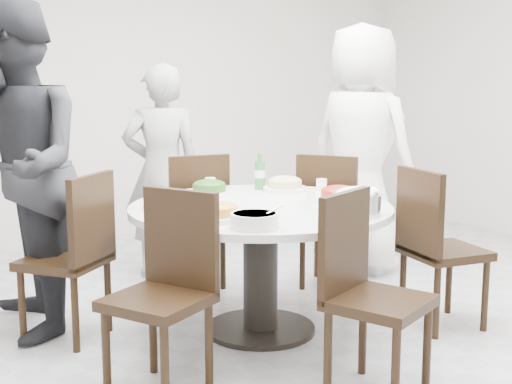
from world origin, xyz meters
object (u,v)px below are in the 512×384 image
diner_middle (162,172)px  diner_left (15,170)px  chair_ne (333,220)px  beverage_bottle (260,171)px  chair_sw (157,296)px  chair_nw (64,257)px  chair_se (445,248)px  diner_right (361,149)px  rice_bowl (356,204)px  chair_s (380,297)px  chair_n (191,220)px  soup_bowl (254,220)px  dining_table (260,269)px

diner_middle → diner_left: (-1.19, -0.69, 0.18)m
chair_ne → diner_left: diner_left is taller
beverage_bottle → chair_sw: bearing=-140.4°
chair_nw → beverage_bottle: 1.34m
chair_se → diner_right: 1.36m
rice_bowl → chair_sw: bearing=178.0°
chair_s → rice_bowl: bearing=40.0°
chair_n → chair_sw: 1.73m
chair_se → diner_middle: size_ratio=0.61×
diner_left → rice_bowl: 1.90m
chair_se → diner_middle: diner_middle is taller
soup_bowl → beverage_bottle: 1.15m
dining_table → chair_n: bearing=86.7°
chair_ne → chair_nw: 1.91m
chair_sw → diner_right: (2.18, 1.21, 0.45)m
dining_table → soup_bowl: bearing=-124.2°
diner_middle → chair_nw: bearing=61.2°
diner_left → rice_bowl: diner_left is taller
chair_s → chair_sw: bearing=125.3°
chair_se → diner_left: diner_left is taller
chair_nw → beverage_bottle: size_ratio=4.07×
chair_se → diner_left: 2.51m
dining_table → chair_n: size_ratio=1.58×
chair_n → chair_se: bearing=129.2°
chair_n → chair_sw: size_ratio=1.00×
chair_ne → diner_middle: bearing=10.1°
chair_n → chair_se: size_ratio=1.00×
chair_n → chair_nw: (-1.06, -0.55, 0.00)m
chair_s → rice_bowl: (0.26, 0.50, 0.33)m
rice_bowl → diner_right: bearing=49.9°
diner_middle → soup_bowl: bearing=99.5°
chair_se → diner_right: bearing=-7.4°
dining_table → chair_se: bearing=-25.7°
dining_table → chair_s: size_ratio=1.58×
diner_left → diner_middle: bearing=125.8°
diner_middle → rice_bowl: size_ratio=6.02×
dining_table → diner_left: bearing=150.5°
diner_right → beverage_bottle: diner_right is taller
chair_se → diner_right: (0.36, 1.23, 0.45)m
chair_nw → chair_sw: bearing=60.0°
chair_n → diner_left: (-1.26, -0.35, 0.48)m
chair_n → diner_left: size_ratio=0.50×
chair_n → diner_right: (1.29, -0.27, 0.45)m
chair_n → chair_ne: bearing=156.2°
chair_n → diner_left: diner_left is taller
chair_n → diner_middle: bearing=-70.9°
chair_nw → chair_se: same height
chair_n → chair_s: same height
chair_sw → rice_bowl: chair_sw is taller
diner_left → beverage_bottle: bearing=88.1°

